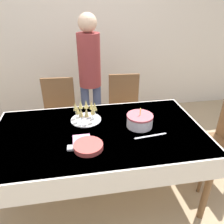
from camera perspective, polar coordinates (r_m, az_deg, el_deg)
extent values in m
plane|color=tan|center=(2.50, -2.83, -19.77)|extent=(12.00, 12.00, 0.00)
cube|color=silver|center=(3.63, -7.39, 19.96)|extent=(8.00, 0.05, 2.70)
cube|color=silver|center=(2.01, -3.33, -5.36)|extent=(1.89, 1.05, 0.03)
cube|color=silver|center=(2.06, -3.26, -7.45)|extent=(1.92, 1.08, 0.21)
cylinder|color=brown|center=(2.19, 23.63, -17.83)|extent=(0.06, 0.06, 0.73)
cylinder|color=brown|center=(2.70, -23.52, -8.04)|extent=(0.06, 0.06, 0.73)
cylinder|color=brown|center=(2.81, 14.04, -4.85)|extent=(0.06, 0.06, 0.73)
cube|color=brown|center=(2.83, -13.59, -2.62)|extent=(0.45, 0.45, 0.04)
cube|color=brown|center=(2.88, -13.75, 3.95)|extent=(0.40, 0.07, 0.50)
cylinder|color=brown|center=(2.79, -9.80, -8.45)|extent=(0.04, 0.04, 0.42)
cylinder|color=brown|center=(2.85, -17.11, -8.61)|extent=(0.04, 0.04, 0.42)
cylinder|color=brown|center=(3.09, -9.42, -4.47)|extent=(0.04, 0.04, 0.42)
cylinder|color=brown|center=(3.14, -16.00, -4.69)|extent=(0.04, 0.04, 0.42)
cube|color=brown|center=(2.88, 3.44, -1.23)|extent=(0.45, 0.45, 0.04)
cube|color=brown|center=(2.94, 3.07, 5.20)|extent=(0.40, 0.07, 0.50)
cylinder|color=brown|center=(2.89, 7.37, -6.83)|extent=(0.04, 0.04, 0.42)
cylinder|color=brown|center=(2.84, 0.18, -7.24)|extent=(0.04, 0.04, 0.42)
cylinder|color=brown|center=(3.18, 6.09, -3.13)|extent=(0.04, 0.04, 0.42)
cylinder|color=brown|center=(3.14, -0.40, -3.44)|extent=(0.04, 0.04, 0.42)
cube|color=brown|center=(2.58, 24.60, -8.07)|extent=(0.44, 0.44, 0.04)
cylinder|color=brown|center=(2.51, 22.39, -15.37)|extent=(0.04, 0.04, 0.42)
cylinder|color=brown|center=(2.73, 18.39, -10.53)|extent=(0.04, 0.04, 0.42)
cylinder|color=brown|center=(2.92, 24.64, -9.16)|extent=(0.04, 0.04, 0.42)
cylinder|color=white|center=(2.06, 7.22, -2.46)|extent=(0.24, 0.24, 0.10)
cylinder|color=#D15B66|center=(2.03, 7.32, -1.03)|extent=(0.25, 0.25, 0.02)
cylinder|color=yellow|center=(2.02, 7.39, -0.06)|extent=(0.01, 0.01, 0.06)
sphere|color=#F9CC4C|center=(2.00, 7.45, 0.90)|extent=(0.01, 0.01, 0.01)
cylinder|color=silver|center=(2.19, -6.81, -1.99)|extent=(0.30, 0.30, 0.01)
cylinder|color=silver|center=(2.20, -4.40, -1.50)|extent=(0.05, 0.05, 0.00)
cylinder|color=silver|center=(2.18, -4.44, -0.48)|extent=(0.01, 0.01, 0.08)
cone|color=#E0CC72|center=(2.14, -4.53, 1.52)|extent=(0.04, 0.04, 0.08)
cylinder|color=silver|center=(2.23, -5.24, -1.11)|extent=(0.05, 0.05, 0.00)
cylinder|color=silver|center=(2.21, -5.29, -0.10)|extent=(0.01, 0.01, 0.08)
cone|color=#E0CC72|center=(2.17, -5.39, 1.87)|extent=(0.04, 0.04, 0.08)
cylinder|color=silver|center=(2.25, -6.61, -0.90)|extent=(0.05, 0.05, 0.00)
cylinder|color=silver|center=(2.23, -6.67, 0.10)|extent=(0.01, 0.01, 0.08)
cone|color=#E0CC72|center=(2.19, -6.79, 2.06)|extent=(0.04, 0.04, 0.08)
cylinder|color=silver|center=(2.25, -8.00, -0.96)|extent=(0.05, 0.05, 0.00)
cylinder|color=silver|center=(2.23, -8.07, 0.04)|extent=(0.01, 0.01, 0.08)
cone|color=#E0CC72|center=(2.19, -8.22, 1.99)|extent=(0.04, 0.04, 0.08)
cylinder|color=silver|center=(2.22, -9.34, -1.50)|extent=(0.05, 0.05, 0.00)
cylinder|color=silver|center=(2.20, -9.43, -0.50)|extent=(0.01, 0.01, 0.08)
cone|color=#E0CC72|center=(2.16, -9.61, 1.48)|extent=(0.04, 0.04, 0.08)
cylinder|color=silver|center=(2.16, -8.78, -2.45)|extent=(0.05, 0.05, 0.00)
cylinder|color=silver|center=(2.13, -8.86, -1.42)|extent=(0.01, 0.01, 0.08)
cone|color=#E0CC72|center=(2.09, -9.03, 0.60)|extent=(0.04, 0.04, 0.08)
cylinder|color=silver|center=(2.11, -7.89, -3.18)|extent=(0.05, 0.05, 0.00)
cylinder|color=silver|center=(2.08, -7.97, -2.14)|extent=(0.01, 0.01, 0.08)
cone|color=#E0CC72|center=(2.04, -8.13, -0.08)|extent=(0.04, 0.04, 0.08)
cylinder|color=silver|center=(2.10, -6.51, -3.23)|extent=(0.05, 0.05, 0.00)
cylinder|color=silver|center=(2.07, -6.58, -2.18)|extent=(0.01, 0.01, 0.08)
cone|color=#E0CC72|center=(2.03, -6.71, -0.11)|extent=(0.04, 0.04, 0.08)
cylinder|color=silver|center=(2.13, -4.93, -2.57)|extent=(0.05, 0.05, 0.00)
cylinder|color=silver|center=(2.11, -4.98, -1.53)|extent=(0.01, 0.01, 0.08)
cone|color=#E0CC72|center=(2.07, -5.07, 0.52)|extent=(0.04, 0.04, 0.08)
cylinder|color=#CC4C47|center=(1.80, -6.19, -9.35)|extent=(0.24, 0.24, 0.01)
cylinder|color=#CC4C47|center=(1.80, -6.20, -9.18)|extent=(0.24, 0.24, 0.01)
cylinder|color=#CC4C47|center=(1.79, -6.22, -9.00)|extent=(0.24, 0.24, 0.01)
cylinder|color=#CC4C47|center=(1.79, -6.23, -8.82)|extent=(0.24, 0.24, 0.01)
cylinder|color=#CC4C47|center=(1.78, -6.24, -8.64)|extent=(0.24, 0.24, 0.01)
cylinder|color=#CC4C47|center=(1.78, -6.25, -8.46)|extent=(0.24, 0.24, 0.01)
cube|color=silver|center=(1.96, 10.05, -6.18)|extent=(0.30, 0.05, 0.00)
cube|color=silver|center=(1.80, -8.89, -9.16)|extent=(0.17, 0.07, 0.02)
cube|color=pink|center=(1.89, -7.93, -7.20)|extent=(0.15, 0.15, 0.01)
cylinder|color=#3F4C72|center=(3.05, -6.79, -0.30)|extent=(0.11, 0.11, 0.82)
cylinder|color=#3F4C72|center=(3.06, -3.81, -0.07)|extent=(0.11, 0.11, 0.82)
cylinder|color=maroon|center=(2.78, -5.97, 13.25)|extent=(0.28, 0.28, 0.65)
sphere|color=#D8B293|center=(2.71, -6.46, 22.21)|extent=(0.22, 0.22, 0.22)
cylinder|color=brown|center=(3.30, -27.22, -4.05)|extent=(0.03, 0.03, 0.54)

